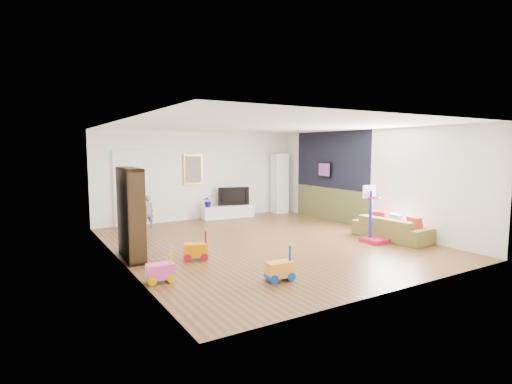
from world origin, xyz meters
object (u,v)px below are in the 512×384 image
bookshelf (131,214)px  basketball_hoop (375,214)px  media_console (228,212)px  sofa (392,228)px

bookshelf → basketball_hoop: bearing=-14.0°
media_console → bookshelf: size_ratio=0.93×
bookshelf → sofa: 6.02m
media_console → sofa: (1.98, -4.77, 0.08)m
media_console → bookshelf: (-3.80, -3.22, 0.71)m
sofa → basketball_hoop: size_ratio=1.39×
media_console → bookshelf: bearing=-136.5°
media_console → sofa: size_ratio=0.90×
media_console → basketball_hoop: size_ratio=1.25×
media_console → bookshelf: 5.04m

